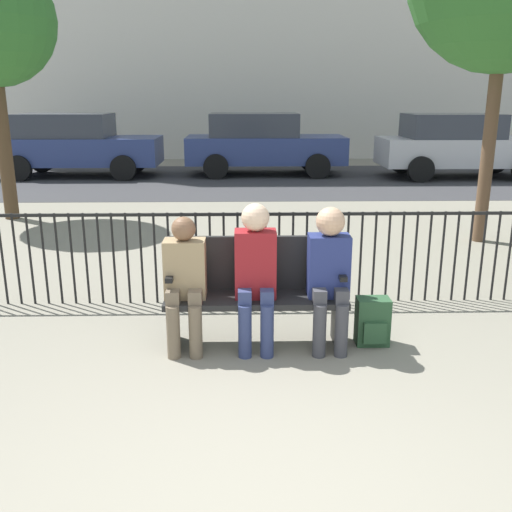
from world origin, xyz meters
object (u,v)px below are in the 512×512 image
at_px(parked_car_1, 262,143).
at_px(parked_car_2, 75,144).
at_px(parked_car_0, 459,145).
at_px(park_bench, 256,289).
at_px(seated_person_2, 329,270).
at_px(seated_person_0, 185,277).
at_px(seated_person_1, 255,269).
at_px(backpack, 373,322).

height_order(parked_car_1, parked_car_2, same).
xyz_separation_m(parked_car_0, parked_car_2, (-9.97, 0.44, 0.00)).
relative_size(park_bench, seated_person_2, 1.26).
xyz_separation_m(park_bench, parked_car_0, (5.49, 10.22, 0.36)).
bearing_deg(seated_person_0, parked_car_2, 109.85).
bearing_deg(parked_car_2, seated_person_2, -64.76).
xyz_separation_m(parked_car_1, parked_car_2, (-4.91, -0.23, 0.00)).
bearing_deg(seated_person_1, seated_person_2, -0.15).
bearing_deg(parked_car_2, parked_car_0, -2.51).
bearing_deg(park_bench, seated_person_2, -11.80).
bearing_deg(parked_car_0, seated_person_2, -115.28).
xyz_separation_m(seated_person_1, parked_car_0, (5.49, 10.35, 0.14)).
distance_m(seated_person_0, parked_car_1, 11.07).
height_order(seated_person_2, parked_car_0, parked_car_0).
height_order(seated_person_2, backpack, seated_person_2).
bearing_deg(backpack, parked_car_2, 117.07).
relative_size(seated_person_0, parked_car_1, 0.27).
xyz_separation_m(park_bench, backpack, (1.00, -0.07, -0.28)).
relative_size(seated_person_0, parked_car_0, 0.27).
bearing_deg(parked_car_0, seated_person_1, -117.97).
bearing_deg(seated_person_2, seated_person_0, -179.77).
xyz_separation_m(seated_person_0, parked_car_1, (1.01, 11.02, 0.21)).
xyz_separation_m(park_bench, seated_person_2, (0.60, -0.13, 0.21)).
relative_size(parked_car_0, parked_car_1, 1.00).
xyz_separation_m(seated_person_1, seated_person_2, (0.61, -0.00, -0.01)).
height_order(seated_person_1, parked_car_0, parked_car_0).
distance_m(backpack, parked_car_0, 11.25).
height_order(backpack, parked_car_1, parked_car_1).
bearing_deg(parked_car_2, backpack, -62.93).
bearing_deg(parked_car_1, park_bench, -92.25).
xyz_separation_m(seated_person_2, backpack, (0.40, 0.06, -0.49)).
distance_m(parked_car_0, parked_car_1, 5.11).
height_order(backpack, parked_car_0, parked_car_0).
bearing_deg(seated_person_2, park_bench, 168.20).
bearing_deg(parked_car_1, parked_car_2, -177.34).
bearing_deg(parked_car_1, seated_person_0, -95.26).
height_order(seated_person_2, parked_car_1, parked_car_1).
bearing_deg(parked_car_1, seated_person_1, -92.25).
bearing_deg(backpack, parked_car_0, 66.44).
relative_size(seated_person_2, parked_car_1, 0.29).
xyz_separation_m(seated_person_1, backpack, (1.01, 0.05, -0.50)).
bearing_deg(parked_car_2, parked_car_1, 2.66).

